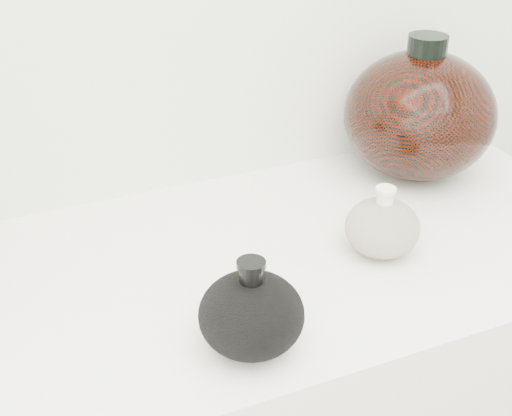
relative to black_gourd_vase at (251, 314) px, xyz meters
name	(u,v)px	position (x,y,z in m)	size (l,w,h in m)	color
black_gourd_vase	(251,314)	(0.00, 0.00, 0.00)	(0.13, 0.13, 0.12)	black
cream_gourd_vase	(382,227)	(0.24, 0.11, -0.01)	(0.12, 0.12, 0.10)	beige
right_round_pot	(419,114)	(0.43, 0.30, 0.06)	(0.26, 0.26, 0.24)	black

